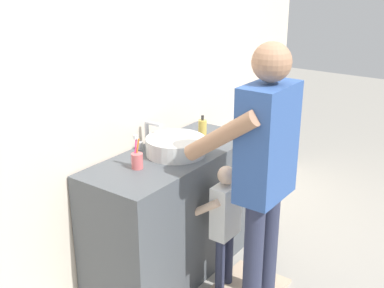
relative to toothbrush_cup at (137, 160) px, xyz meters
name	(u,v)px	position (x,y,z in m)	size (l,w,h in m)	color
ground_plane	(210,282)	(0.32, -0.32, -0.92)	(14.00, 14.00, 0.00)	#9E998E
back_wall	(134,74)	(0.32, 0.30, 0.43)	(4.40, 0.08, 2.70)	beige
vanity_cabinet	(174,212)	(0.32, -0.02, -0.49)	(1.30, 0.54, 0.87)	#4C5156
sink_basin	(176,146)	(0.32, -0.04, 0.00)	(0.39, 0.39, 0.11)	silver
faucet	(148,135)	(0.32, 0.19, 0.03)	(0.18, 0.14, 0.18)	#B7BABF
toothbrush_cup	(137,160)	(0.00, 0.00, 0.00)	(0.07, 0.07, 0.21)	#D86666
soap_bottle	(202,129)	(0.68, 0.00, 0.01)	(0.06, 0.06, 0.17)	gold
child_toddler	(224,218)	(0.32, -0.43, -0.40)	(0.27, 0.27, 0.88)	#2D334C
adult_parent	(264,159)	(0.31, -0.69, 0.07)	(0.51, 0.54, 1.65)	#2D334C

